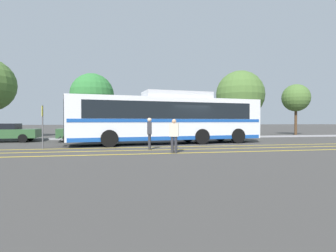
% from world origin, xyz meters
% --- Properties ---
extents(ground_plane, '(220.00, 220.00, 0.00)m').
position_xyz_m(ground_plane, '(0.00, 0.00, 0.00)').
color(ground_plane, '#423F3D').
extents(lane_strip_0, '(32.77, 0.20, 0.01)m').
position_xyz_m(lane_strip_0, '(-1.38, -1.99, 0.00)').
color(lane_strip_0, gold).
rests_on(lane_strip_0, ground_plane).
extents(lane_strip_1, '(32.77, 0.20, 0.01)m').
position_xyz_m(lane_strip_1, '(-1.38, -3.49, 0.00)').
color(lane_strip_1, gold).
rests_on(lane_strip_1, ground_plane).
extents(lane_strip_2, '(32.77, 0.20, 0.01)m').
position_xyz_m(lane_strip_2, '(-1.38, -5.02, 0.00)').
color(lane_strip_2, gold).
rests_on(lane_strip_2, ground_plane).
extents(curb_strip, '(40.77, 0.36, 0.15)m').
position_xyz_m(curb_strip, '(-1.38, 5.49, 0.07)').
color(curb_strip, '#99999E').
rests_on(curb_strip, ground_plane).
extents(transit_bus, '(13.26, 4.13, 3.46)m').
position_xyz_m(transit_bus, '(-1.36, 0.21, 1.74)').
color(transit_bus, white).
rests_on(transit_bus, ground_plane).
extents(parked_car_0, '(4.32, 2.14, 1.34)m').
position_xyz_m(parked_car_0, '(-12.58, 3.80, 0.70)').
color(parked_car_0, '#335B33').
rests_on(parked_car_0, ground_plane).
extents(parked_car_1, '(4.16, 2.10, 1.54)m').
position_xyz_m(parked_car_1, '(-6.95, 3.29, 0.76)').
color(parked_car_1, '#335B33').
rests_on(parked_car_1, ground_plane).
extents(pedestrian_0, '(0.47, 0.33, 1.59)m').
position_xyz_m(pedestrian_0, '(-2.08, -5.00, 0.90)').
color(pedestrian_0, '#2D2D33').
rests_on(pedestrian_0, ground_plane).
extents(pedestrian_1, '(0.29, 0.45, 1.67)m').
position_xyz_m(pedestrian_1, '(-3.03, -3.31, 0.95)').
color(pedestrian_1, '#2D2D33').
rests_on(pedestrian_1, ground_plane).
extents(bus_stop_sign, '(0.08, 0.40, 2.38)m').
position_xyz_m(bus_stop_sign, '(-8.71, -1.57, 1.50)').
color(bus_stop_sign, '#59595E').
rests_on(bus_stop_sign, ground_plane).
extents(tree_1, '(3.02, 3.02, 5.63)m').
position_xyz_m(tree_1, '(14.79, 9.05, 4.10)').
color(tree_1, '#513823').
rests_on(tree_1, ground_plane).
extents(tree_2, '(4.30, 4.30, 6.28)m').
position_xyz_m(tree_2, '(-7.20, 10.21, 4.12)').
color(tree_2, '#513823').
rests_on(tree_2, ground_plane).
extents(tree_3, '(4.93, 4.93, 6.73)m').
position_xyz_m(tree_3, '(7.77, 8.36, 4.26)').
color(tree_3, '#513823').
rests_on(tree_3, ground_plane).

